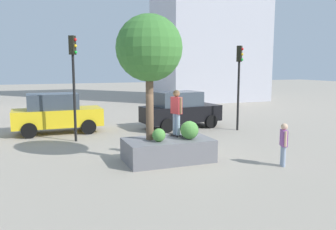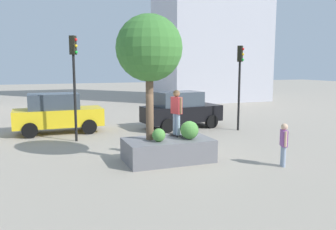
{
  "view_description": "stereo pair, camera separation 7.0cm",
  "coord_description": "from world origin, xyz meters",
  "px_view_note": "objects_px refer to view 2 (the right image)",
  "views": [
    {
      "loc": [
        -5.02,
        -12.19,
        3.53
      ],
      "look_at": [
        -0.43,
        -0.39,
        1.73
      ],
      "focal_mm": 37.23,
      "sensor_mm": 36.0,
      "label": 1
    },
    {
      "loc": [
        -4.95,
        -12.21,
        3.53
      ],
      "look_at": [
        -0.43,
        -0.39,
        1.73
      ],
      "focal_mm": 37.23,
      "sensor_mm": 36.0,
      "label": 2
    }
  ],
  "objects_px": {
    "skateboard": "(176,135)",
    "taxi_cab": "(57,113)",
    "passerby_with_bag": "(284,142)",
    "plaza_tree": "(149,49)",
    "skateboarder": "(176,109)",
    "traffic_light_median": "(74,71)",
    "sedan_parked": "(181,110)",
    "planter_ledge": "(168,150)",
    "traffic_light_corner": "(240,73)"
  },
  "relations": [
    {
      "from": "skateboard",
      "to": "taxi_cab",
      "type": "height_order",
      "value": "taxi_cab"
    },
    {
      "from": "passerby_with_bag",
      "to": "plaza_tree",
      "type": "bearing_deg",
      "value": 151.3
    },
    {
      "from": "skateboarder",
      "to": "taxi_cab",
      "type": "xyz_separation_m",
      "value": [
        -3.96,
        6.91,
        -0.83
      ]
    },
    {
      "from": "skateboarder",
      "to": "traffic_light_median",
      "type": "height_order",
      "value": "traffic_light_median"
    },
    {
      "from": "plaza_tree",
      "to": "sedan_parked",
      "type": "distance_m",
      "value": 7.84
    },
    {
      "from": "plaza_tree",
      "to": "taxi_cab",
      "type": "xyz_separation_m",
      "value": [
        -2.85,
        7.05,
        -3.06
      ]
    },
    {
      "from": "planter_ledge",
      "to": "taxi_cab",
      "type": "relative_size",
      "value": 0.71
    },
    {
      "from": "sedan_parked",
      "to": "traffic_light_corner",
      "type": "relative_size",
      "value": 1.02
    },
    {
      "from": "planter_ledge",
      "to": "skateboard",
      "type": "height_order",
      "value": "skateboard"
    },
    {
      "from": "planter_ledge",
      "to": "plaza_tree",
      "type": "relative_size",
      "value": 0.71
    },
    {
      "from": "skateboarder",
      "to": "traffic_light_corner",
      "type": "distance_m",
      "value": 6.92
    },
    {
      "from": "sedan_parked",
      "to": "traffic_light_median",
      "type": "bearing_deg",
      "value": -165.68
    },
    {
      "from": "planter_ledge",
      "to": "sedan_parked",
      "type": "height_order",
      "value": "sedan_parked"
    },
    {
      "from": "planter_ledge",
      "to": "passerby_with_bag",
      "type": "distance_m",
      "value": 4.15
    },
    {
      "from": "traffic_light_median",
      "to": "skateboard",
      "type": "bearing_deg",
      "value": -53.75
    },
    {
      "from": "skateboard",
      "to": "passerby_with_bag",
      "type": "distance_m",
      "value": 3.92
    },
    {
      "from": "planter_ledge",
      "to": "skateboard",
      "type": "xyz_separation_m",
      "value": [
        0.46,
        0.31,
        0.47
      ]
    },
    {
      "from": "planter_ledge",
      "to": "passerby_with_bag",
      "type": "bearing_deg",
      "value": -31.0
    },
    {
      "from": "plaza_tree",
      "to": "skateboard",
      "type": "bearing_deg",
      "value": 7.13
    },
    {
      "from": "planter_ledge",
      "to": "plaza_tree",
      "type": "height_order",
      "value": "plaza_tree"
    },
    {
      "from": "plaza_tree",
      "to": "taxi_cab",
      "type": "bearing_deg",
      "value": 111.99
    },
    {
      "from": "traffic_light_corner",
      "to": "traffic_light_median",
      "type": "height_order",
      "value": "traffic_light_median"
    },
    {
      "from": "traffic_light_corner",
      "to": "passerby_with_bag",
      "type": "xyz_separation_m",
      "value": [
        -2.32,
        -6.58,
        -2.24
      ]
    },
    {
      "from": "traffic_light_median",
      "to": "passerby_with_bag",
      "type": "relative_size",
      "value": 3.17
    },
    {
      "from": "skateboarder",
      "to": "taxi_cab",
      "type": "bearing_deg",
      "value": 119.81
    },
    {
      "from": "traffic_light_median",
      "to": "sedan_parked",
      "type": "bearing_deg",
      "value": 14.32
    },
    {
      "from": "taxi_cab",
      "to": "sedan_parked",
      "type": "height_order",
      "value": "taxi_cab"
    },
    {
      "from": "plaza_tree",
      "to": "traffic_light_median",
      "type": "xyz_separation_m",
      "value": [
        -2.15,
        4.59,
        -0.82
      ]
    },
    {
      "from": "sedan_parked",
      "to": "traffic_light_median",
      "type": "relative_size",
      "value": 0.96
    },
    {
      "from": "plaza_tree",
      "to": "passerby_with_bag",
      "type": "height_order",
      "value": "plaza_tree"
    },
    {
      "from": "taxi_cab",
      "to": "traffic_light_corner",
      "type": "relative_size",
      "value": 0.98
    },
    {
      "from": "planter_ledge",
      "to": "passerby_with_bag",
      "type": "height_order",
      "value": "passerby_with_bag"
    },
    {
      "from": "plaza_tree",
      "to": "skateboard",
      "type": "distance_m",
      "value": 3.42
    },
    {
      "from": "plaza_tree",
      "to": "sedan_parked",
      "type": "relative_size",
      "value": 0.97
    },
    {
      "from": "planter_ledge",
      "to": "taxi_cab",
      "type": "height_order",
      "value": "taxi_cab"
    },
    {
      "from": "plaza_tree",
      "to": "skateboarder",
      "type": "xyz_separation_m",
      "value": [
        1.11,
        0.14,
        -2.23
      ]
    },
    {
      "from": "sedan_parked",
      "to": "passerby_with_bag",
      "type": "xyz_separation_m",
      "value": [
        0.36,
        -8.4,
        -0.17
      ]
    },
    {
      "from": "taxi_cab",
      "to": "traffic_light_median",
      "type": "distance_m",
      "value": 3.4
    },
    {
      "from": "planter_ledge",
      "to": "plaza_tree",
      "type": "distance_m",
      "value": 3.77
    },
    {
      "from": "taxi_cab",
      "to": "sedan_parked",
      "type": "bearing_deg",
      "value": -7.97
    },
    {
      "from": "plaza_tree",
      "to": "traffic_light_corner",
      "type": "bearing_deg",
      "value": 33.41
    },
    {
      "from": "skateboard",
      "to": "sedan_parked",
      "type": "relative_size",
      "value": 0.18
    },
    {
      "from": "planter_ledge",
      "to": "taxi_cab",
      "type": "distance_m",
      "value": 8.04
    },
    {
      "from": "planter_ledge",
      "to": "sedan_parked",
      "type": "bearing_deg",
      "value": 63.19
    },
    {
      "from": "planter_ledge",
      "to": "skateboarder",
      "type": "bearing_deg",
      "value": 33.58
    },
    {
      "from": "taxi_cab",
      "to": "traffic_light_median",
      "type": "xyz_separation_m",
      "value": [
        0.69,
        -2.46,
        2.24
      ]
    },
    {
      "from": "plaza_tree",
      "to": "sedan_parked",
      "type": "xyz_separation_m",
      "value": [
        3.82,
        6.11,
        -3.07
      ]
    },
    {
      "from": "traffic_light_corner",
      "to": "passerby_with_bag",
      "type": "bearing_deg",
      "value": -109.45
    },
    {
      "from": "taxi_cab",
      "to": "traffic_light_corner",
      "type": "xyz_separation_m",
      "value": [
        9.35,
        -2.75,
        2.06
      ]
    },
    {
      "from": "plaza_tree",
      "to": "passerby_with_bag",
      "type": "bearing_deg",
      "value": -28.7
    }
  ]
}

